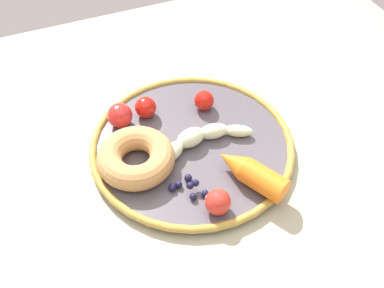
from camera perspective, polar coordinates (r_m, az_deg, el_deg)
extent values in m
cube|color=tan|center=(0.76, 0.90, 0.64)|extent=(1.06, 0.82, 0.03)
cube|color=tan|center=(1.41, 12.89, 5.58)|extent=(0.05, 0.05, 0.70)
cylinder|color=#514A52|center=(0.72, 0.00, -0.32)|extent=(0.31, 0.31, 0.01)
torus|color=#AF8939|center=(0.72, 0.00, 0.00)|extent=(0.33, 0.33, 0.01)
ellipsoid|color=beige|center=(0.73, 5.85, 1.66)|extent=(0.05, 0.04, 0.02)
ellipsoid|color=beige|center=(0.72, 2.73, 1.63)|extent=(0.05, 0.03, 0.02)
ellipsoid|color=beige|center=(0.70, -0.17, 0.81)|extent=(0.05, 0.04, 0.03)
ellipsoid|color=beige|center=(0.69, -2.55, -1.04)|extent=(0.05, 0.05, 0.02)
ellipsoid|color=beige|center=(0.67, -4.15, -3.49)|extent=(0.05, 0.05, 0.02)
cylinder|color=orange|center=(0.65, 9.12, -4.61)|extent=(0.07, 0.08, 0.04)
cone|color=orange|center=(0.67, 5.11, -2.22)|extent=(0.05, 0.06, 0.04)
torus|color=tan|center=(0.68, -7.15, -1.72)|extent=(0.16, 0.16, 0.04)
sphere|color=#191638|center=(0.65, 1.68, -6.32)|extent=(0.01, 0.01, 0.01)
sphere|color=#191638|center=(0.66, -1.69, -5.19)|extent=(0.01, 0.01, 0.01)
sphere|color=#191638|center=(0.66, -0.49, -4.34)|extent=(0.01, 0.01, 0.01)
sphere|color=#191638|center=(0.64, 0.14, -6.72)|extent=(0.01, 0.01, 0.01)
sphere|color=#191638|center=(0.65, -2.54, -5.55)|extent=(0.01, 0.01, 0.01)
sphere|color=#191638|center=(0.65, -0.25, -5.32)|extent=(0.01, 0.01, 0.01)
sphere|color=#191638|center=(0.65, 0.44, -4.97)|extent=(0.01, 0.01, 0.01)
sphere|color=red|center=(0.76, 1.53, 5.56)|extent=(0.03, 0.03, 0.03)
sphere|color=red|center=(0.75, -5.93, 4.65)|extent=(0.04, 0.04, 0.04)
sphere|color=red|center=(0.62, 3.30, -7.38)|extent=(0.04, 0.04, 0.04)
sphere|color=red|center=(0.74, -9.16, 3.61)|extent=(0.04, 0.04, 0.04)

